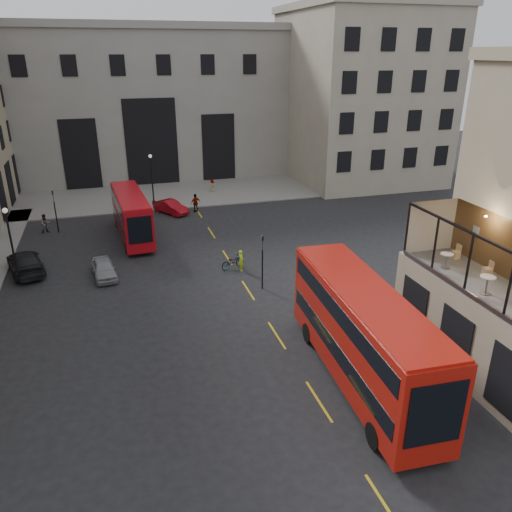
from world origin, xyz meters
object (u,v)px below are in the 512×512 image
object	(u,v)px
car_b	(171,207)
cafe_chair_d	(455,254)
street_lamp_b	(152,183)
cafe_table_mid	(487,282)
car_c	(25,263)
pedestrian_c	(196,203)
street_lamp_a	(13,249)
cafe_chair_c	(487,271)
bicycle	(233,262)
pedestrian_b	(123,200)
pedestrian_d	(212,186)
cafe_table_far	(446,258)
cyclist	(241,260)
traffic_light_near	(262,255)
traffic_light_far	(55,206)
bus_near	(363,332)
car_a	(104,269)
pedestrian_a	(45,224)
bus_far	(131,213)

from	to	relation	value
car_b	cafe_chair_d	xyz separation A→B (m)	(11.87, -27.18, 4.18)
street_lamp_b	cafe_table_mid	bearing A→B (deg)	-70.97
car_c	pedestrian_c	distance (m)	18.26
street_lamp_a	cafe_chair_c	world-z (taller)	cafe_chair_c
bicycle	car_b	bearing A→B (deg)	-12.01
street_lamp_b	cafe_table_mid	world-z (taller)	cafe_table_mid
bicycle	pedestrian_b	bearing A→B (deg)	-0.85
pedestrian_d	car_c	bearing A→B (deg)	127.84
pedestrian_b	cafe_table_far	bearing A→B (deg)	-113.68
cyclist	pedestrian_c	world-z (taller)	pedestrian_c
street_lamp_b	traffic_light_near	bearing A→B (deg)	-77.20
cyclist	street_lamp_b	bearing A→B (deg)	22.99
cafe_table_far	pedestrian_c	bearing A→B (deg)	106.14
street_lamp_b	cyclist	size ratio (longest dim) A/B	3.36
traffic_light_near	pedestrian_d	world-z (taller)	traffic_light_near
cyclist	pedestrian_d	size ratio (longest dim) A/B	1.04
car_b	cafe_table_far	world-z (taller)	cafe_table_far
street_lamp_b	pedestrian_c	xyz separation A→B (m)	(3.81, -3.37, -1.49)
traffic_light_near	traffic_light_far	bearing A→B (deg)	131.19
traffic_light_near	cafe_table_far	world-z (taller)	cafe_table_far
cyclist	cafe_chair_d	bearing A→B (deg)	-133.44
traffic_light_far	street_lamp_a	distance (m)	10.20
traffic_light_far	cafe_table_far	distance (m)	32.97
pedestrian_c	cafe_table_mid	bearing A→B (deg)	86.41
street_lamp_a	bicycle	distance (m)	15.18
bus_near	car_a	bearing A→B (deg)	126.07
car_b	cyclist	size ratio (longest dim) A/B	2.50
car_c	pedestrian_a	world-z (taller)	pedestrian_a
street_lamp_b	bicycle	xyz separation A→B (m)	(3.92, -18.04, -1.89)
pedestrian_a	cafe_chair_c	world-z (taller)	cafe_chair_c
car_c	pedestrian_a	size ratio (longest dim) A/B	3.10
pedestrian_b	car_c	bearing A→B (deg)	-166.02
cyclist	cafe_table_far	size ratio (longest dim) A/B	2.02
traffic_light_near	traffic_light_far	size ratio (longest dim) A/B	1.00
bus_near	pedestrian_c	xyz separation A→B (m)	(-2.69, 29.71, -1.82)
traffic_light_near	pedestrian_d	bearing A→B (deg)	85.67
traffic_light_near	cyclist	world-z (taller)	traffic_light_near
car_b	cafe_table_mid	distance (m)	33.20
street_lamp_b	bus_far	size ratio (longest dim) A/B	0.54
bus_near	cyclist	size ratio (longest dim) A/B	7.74
street_lamp_b	cafe_table_far	distance (m)	33.65
cafe_chair_c	pedestrian_b	bearing A→B (deg)	116.43
pedestrian_a	pedestrian_d	xyz separation A→B (m)	(16.92, 9.09, -0.08)
street_lamp_a	cyclist	distance (m)	15.73
bus_far	pedestrian_a	distance (m)	8.23
car_a	traffic_light_near	bearing A→B (deg)	-32.74
cafe_chair_c	cafe_chair_d	world-z (taller)	cafe_chair_d
cafe_chair_d	cafe_table_far	bearing A→B (deg)	-144.22
cyclist	pedestrian_b	distance (m)	20.40
traffic_light_near	bus_near	xyz separation A→B (m)	(1.50, -11.07, 0.30)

